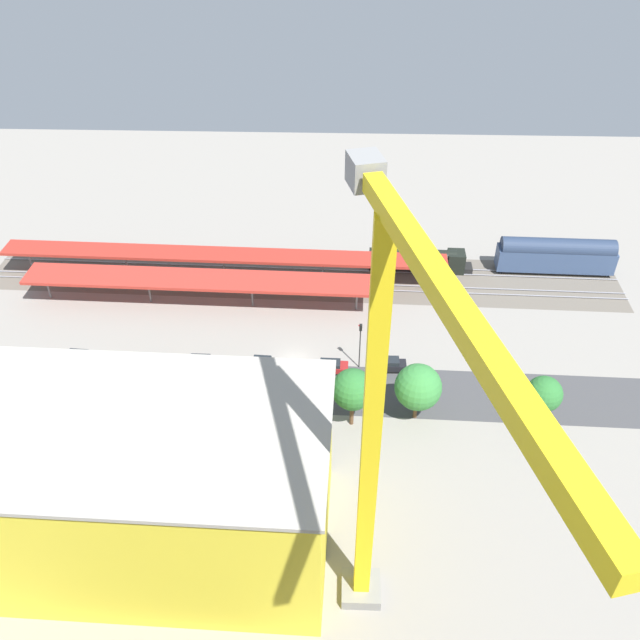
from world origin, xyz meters
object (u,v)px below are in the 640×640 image
(parked_car_2, at_px, (262,365))
(street_tree_0, at_px, (353,390))
(passenger_coach, at_px, (556,255))
(parked_car_5, at_px, (79,359))
(platform_canopy_near, at_px, (199,280))
(parked_car_0, at_px, (389,365))
(locomotive, at_px, (421,260))
(tower_crane, at_px, (384,428))
(construction_building, at_px, (142,486))
(street_tree_2, at_px, (418,387))
(traffic_light, at_px, (360,340))
(parked_car_3, at_px, (200,363))
(parked_car_6, at_px, (22,359))
(street_tree_3, at_px, (209,382))
(platform_canopy_far, at_px, (223,255))
(box_truck_0, at_px, (105,421))
(parked_car_4, at_px, (145,363))
(box_truck_1, at_px, (238,416))
(parked_car_1, at_px, (330,367))
(street_tree_1, at_px, (544,394))

(parked_car_2, xyz_separation_m, street_tree_0, (-11.60, 9.33, 4.76))
(passenger_coach, xyz_separation_m, parked_car_5, (67.89, 24.19, -2.31))
(platform_canopy_near, height_order, parked_car_0, platform_canopy_near)
(locomotive, distance_m, parked_car_0, 24.87)
(passenger_coach, xyz_separation_m, tower_crane, (30.54, 57.97, 21.72))
(construction_building, xyz_separation_m, street_tree_2, (-27.55, -17.50, -2.97))
(platform_canopy_near, height_order, tower_crane, tower_crane)
(parked_car_5, xyz_separation_m, traffic_light, (-36.96, -0.45, 3.86))
(street_tree_0, bearing_deg, parked_car_2, -38.81)
(parked_car_0, height_order, parked_car_3, parked_car_0)
(parked_car_6, bearing_deg, street_tree_3, 163.94)
(platform_canopy_far, bearing_deg, construction_building, 89.62)
(street_tree_2, bearing_deg, tower_crane, 76.24)
(parked_car_3, bearing_deg, box_truck_0, 51.72)
(platform_canopy_near, height_order, passenger_coach, passenger_coach)
(parked_car_4, xyz_separation_m, box_truck_1, (-13.62, 10.08, 0.86))
(street_tree_3, bearing_deg, box_truck_1, 144.90)
(parked_car_0, distance_m, street_tree_2, 9.82)
(parked_car_5, relative_size, traffic_light, 0.67)
(parked_car_3, bearing_deg, parked_car_1, 179.38)
(platform_canopy_far, xyz_separation_m, box_truck_1, (-6.29, 31.36, -2.56))
(tower_crane, bearing_deg, parked_car_3, -57.75)
(street_tree_0, relative_size, street_tree_2, 1.04)
(parked_car_2, height_order, parked_car_6, parked_car_6)
(passenger_coach, distance_m, street_tree_2, 40.71)
(parked_car_2, xyz_separation_m, box_truck_1, (1.72, 10.22, 0.88))
(locomotive, bearing_deg, street_tree_3, 48.89)
(street_tree_0, distance_m, street_tree_1, 21.96)
(street_tree_3, bearing_deg, platform_canopy_near, -76.90)
(platform_canopy_near, xyz_separation_m, locomotive, (-33.24, -10.24, -2.45))
(parked_car_2, distance_m, box_truck_0, 20.71)
(passenger_coach, height_order, parked_car_1, passenger_coach)
(parked_car_0, relative_size, tower_crane, 0.10)
(passenger_coach, height_order, parked_car_5, passenger_coach)
(platform_canopy_far, relative_size, tower_crane, 1.65)
(parked_car_5, height_order, street_tree_3, street_tree_3)
(parked_car_5, bearing_deg, locomotive, -152.80)
(platform_canopy_near, height_order, box_truck_1, platform_canopy_near)
(construction_building, bearing_deg, parked_car_3, -88.71)
(locomotive, xyz_separation_m, parked_car_5, (47.07, 24.19, -0.95))
(passenger_coach, bearing_deg, street_tree_1, 73.32)
(parked_car_5, distance_m, parked_car_6, 7.42)
(parked_car_1, bearing_deg, parked_car_6, -0.02)
(parked_car_1, height_order, parked_car_6, parked_car_6)
(street_tree_3, bearing_deg, locomotive, -131.11)
(parked_car_6, bearing_deg, platform_canopy_near, -145.88)
(street_tree_3, bearing_deg, tower_crane, 125.55)
(street_tree_0, bearing_deg, locomotive, -108.21)
(street_tree_3, bearing_deg, street_tree_2, 179.15)
(platform_canopy_far, bearing_deg, platform_canopy_near, 70.01)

